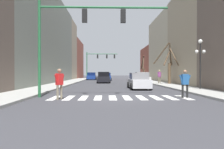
# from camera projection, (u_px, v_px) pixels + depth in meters

# --- Properties ---
(ground_plane) EXTENTS (240.00, 240.00, 0.00)m
(ground_plane) POSITION_uv_depth(u_px,v_px,m) (120.00, 98.00, 13.65)
(ground_plane) COLOR #38383D
(sidewalk_left) EXTENTS (2.91, 90.00, 0.15)m
(sidewalk_left) POSITION_uv_depth(u_px,v_px,m) (10.00, 97.00, 13.47)
(sidewalk_left) COLOR #9E9E99
(sidewalk_left) RESTS_ON ground_plane
(building_row_left) EXTENTS (6.00, 63.31, 13.98)m
(building_row_left) POSITION_uv_depth(u_px,v_px,m) (47.00, 45.00, 38.06)
(building_row_left) COLOR #66564C
(building_row_left) RESTS_ON ground_plane
(building_row_right) EXTENTS (6.00, 50.56, 13.71)m
(building_row_right) POSITION_uv_depth(u_px,v_px,m) (192.00, 42.00, 30.64)
(building_row_right) COLOR #66564C
(building_row_right) RESTS_ON ground_plane
(crosswalk_stripes) EXTENTS (8.55, 2.60, 0.01)m
(crosswalk_stripes) POSITION_uv_depth(u_px,v_px,m) (120.00, 98.00, 13.60)
(crosswalk_stripes) COLOR white
(crosswalk_stripes) RESTS_ON ground_plane
(traffic_signal_near) EXTENTS (8.28, 0.28, 6.13)m
(traffic_signal_near) POSITION_uv_depth(u_px,v_px,m) (79.00, 26.00, 13.87)
(traffic_signal_near) COLOR #236038
(traffic_signal_near) RESTS_ON ground_plane
(traffic_signal_far) EXTENTS (6.78, 0.28, 6.11)m
(traffic_signal_far) POSITION_uv_depth(u_px,v_px,m) (98.00, 59.00, 47.66)
(traffic_signal_far) COLOR #236038
(traffic_signal_far) RESTS_ON ground_plane
(street_lamp_right_corner) EXTENTS (0.95, 0.36, 4.33)m
(street_lamp_right_corner) POSITION_uv_depth(u_px,v_px,m) (200.00, 54.00, 18.99)
(street_lamp_right_corner) COLOR black
(street_lamp_right_corner) RESTS_ON sidewalk_right
(car_parked_left_near) EXTENTS (2.05, 4.71, 1.66)m
(car_parked_left_near) POSITION_uv_depth(u_px,v_px,m) (142.00, 78.00, 31.02)
(car_parked_left_near) COLOR white
(car_parked_left_near) RESTS_ON ground_plane
(car_parked_left_mid) EXTENTS (2.06, 4.72, 1.59)m
(car_parked_left_mid) POSITION_uv_depth(u_px,v_px,m) (106.00, 77.00, 43.63)
(car_parked_left_mid) COLOR navy
(car_parked_left_mid) RESTS_ON ground_plane
(car_parked_right_mid) EXTENTS (1.97, 4.44, 1.56)m
(car_parked_right_mid) POSITION_uv_depth(u_px,v_px,m) (139.00, 81.00, 20.97)
(car_parked_right_mid) COLOR silver
(car_parked_right_mid) RESTS_ON ground_plane
(car_parked_right_far) EXTENTS (2.08, 4.78, 1.71)m
(car_parked_right_far) POSITION_uv_depth(u_px,v_px,m) (104.00, 78.00, 34.06)
(car_parked_right_far) COLOR black
(car_parked_right_far) RESTS_ON ground_plane
(car_at_intersection) EXTENTS (2.15, 4.58, 1.66)m
(car_at_intersection) POSITION_uv_depth(u_px,v_px,m) (92.00, 76.00, 49.03)
(car_at_intersection) COLOR navy
(car_at_intersection) RESTS_ON ground_plane
(pedestrian_waiting_at_curb) EXTENTS (0.66, 0.56, 1.80)m
(pedestrian_waiting_at_curb) POSITION_uv_depth(u_px,v_px,m) (159.00, 75.00, 29.24)
(pedestrian_waiting_at_curb) COLOR #7A705B
(pedestrian_waiting_at_curb) RESTS_ON sidewalk_right
(pedestrian_on_left_sidewalk) EXTENTS (0.75, 0.27, 1.74)m
(pedestrian_on_left_sidewalk) POSITION_uv_depth(u_px,v_px,m) (185.00, 81.00, 13.51)
(pedestrian_on_left_sidewalk) COLOR black
(pedestrian_on_left_sidewalk) RESTS_ON ground_plane
(pedestrian_near_right_corner) EXTENTS (0.48, 0.70, 1.80)m
(pedestrian_near_right_corner) POSITION_uv_depth(u_px,v_px,m) (59.00, 81.00, 12.67)
(pedestrian_near_right_corner) COLOR #7A705B
(pedestrian_near_right_corner) RESTS_ON ground_plane
(street_tree_right_near) EXTENTS (0.77, 3.74, 4.66)m
(street_tree_right_near) POSITION_uv_depth(u_px,v_px,m) (143.00, 69.00, 41.29)
(street_tree_right_near) COLOR #473828
(street_tree_right_near) RESTS_ON sidewalk_right
(street_tree_left_near) EXTENTS (2.70, 3.74, 5.39)m
(street_tree_left_near) POSITION_uv_depth(u_px,v_px,m) (169.00, 64.00, 28.35)
(street_tree_left_near) COLOR brown
(street_tree_left_near) RESTS_ON sidewalk_right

